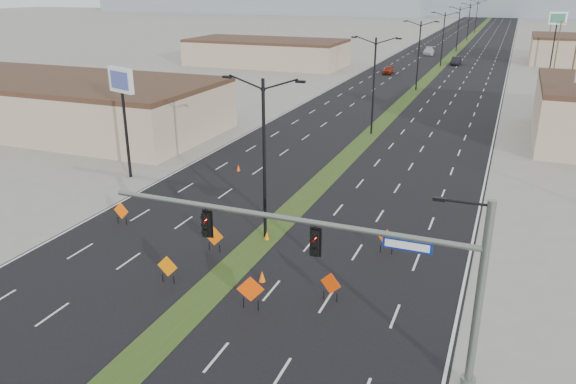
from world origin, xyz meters
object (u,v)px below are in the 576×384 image
at_px(car_mid, 456,61).
at_px(cone_2, 267,236).
at_px(construction_sign_2, 214,237).
at_px(construction_sign_1, 167,267).
at_px(streetlight_0, 264,155).
at_px(construction_sign_4, 331,285).
at_px(streetlight_2, 419,54).
at_px(streetlight_1, 374,83).
at_px(construction_sign_0, 121,212).
at_px(construction_sign_3, 250,290).
at_px(cone_0, 262,276).
at_px(cone_1, 265,211).
at_px(streetlight_5, 469,21).
at_px(streetlight_6, 477,16).
at_px(construction_sign_5, 387,240).
at_px(streetlight_3, 443,38).
at_px(car_left, 388,70).
at_px(signal_mast, 359,260).
at_px(pole_sign_west, 122,89).
at_px(pole_sign_east_far, 557,22).
at_px(car_far, 429,51).
at_px(cone_3, 238,168).
at_px(streetlight_4, 458,28).

xyz_separation_m(car_mid, cone_2, (-2.23, -87.96, -0.46)).
bearing_deg(construction_sign_2, construction_sign_1, -99.63).
distance_m(streetlight_0, construction_sign_4, 9.56).
height_order(streetlight_2, car_mid, streetlight_2).
xyz_separation_m(streetlight_1, construction_sign_0, (-9.69, -29.69, -4.51)).
distance_m(construction_sign_2, construction_sign_3, 6.89).
relative_size(cone_0, cone_1, 0.91).
relative_size(streetlight_2, streetlight_5, 1.00).
distance_m(construction_sign_0, cone_1, 9.59).
bearing_deg(streetlight_0, construction_sign_4, -43.22).
distance_m(streetlight_2, streetlight_6, 112.00).
bearing_deg(construction_sign_3, car_mid, 71.07).
xyz_separation_m(streetlight_2, streetlight_6, (0.00, 112.00, 0.00)).
bearing_deg(construction_sign_5, streetlight_1, 125.86).
bearing_deg(streetlight_3, construction_sign_2, -91.32).
xyz_separation_m(streetlight_0, car_mid, (2.50, 87.58, -4.67)).
bearing_deg(streetlight_3, cone_1, -91.02).
bearing_deg(streetlight_1, streetlight_5, 90.00).
height_order(streetlight_1, car_left, streetlight_1).
relative_size(streetlight_6, cone_1, 14.53).
height_order(streetlight_3, construction_sign_0, streetlight_3).
height_order(signal_mast, car_left, signal_mast).
relative_size(construction_sign_3, pole_sign_west, 0.20).
bearing_deg(car_left, streetlight_5, 81.79).
relative_size(cone_1, pole_sign_east_far, 0.07).
distance_m(car_far, construction_sign_1, 109.84).
bearing_deg(car_mid, car_far, 118.68).
relative_size(streetlight_2, pole_sign_west, 1.12).
height_order(car_mid, cone_1, car_mid).
bearing_deg(signal_mast, pole_sign_west, 144.93).
bearing_deg(construction_sign_0, streetlight_2, 82.52).
bearing_deg(cone_2, construction_sign_2, -130.81).
xyz_separation_m(streetlight_2, cone_2, (0.27, -56.38, -5.13)).
relative_size(streetlight_2, cone_3, 17.57).
relative_size(signal_mast, cone_3, 28.58).
bearing_deg(cone_2, construction_sign_1, -111.69).
bearing_deg(streetlight_4, streetlight_5, 90.00).
relative_size(streetlight_4, streetlight_6, 1.00).
distance_m(pole_sign_west, pole_sign_east_far, 88.12).
relative_size(streetlight_6, construction_sign_1, 6.27).
bearing_deg(construction_sign_3, streetlight_6, 71.82).
xyz_separation_m(cone_0, pole_sign_west, (-17.37, 11.97, 6.98)).
relative_size(streetlight_3, streetlight_5, 1.00).
distance_m(construction_sign_4, cone_0, 4.08).
bearing_deg(cone_0, streetlight_3, 91.38).
bearing_deg(construction_sign_5, streetlight_0, -155.93).
bearing_deg(streetlight_1, streetlight_0, -90.00).
relative_size(streetlight_4, construction_sign_4, 6.31).
relative_size(car_far, cone_1, 8.09).
distance_m(cone_3, pole_sign_west, 11.40).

